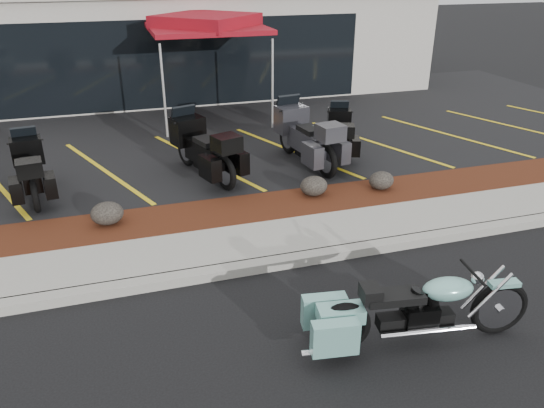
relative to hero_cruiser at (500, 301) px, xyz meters
name	(u,v)px	position (x,y,z in m)	size (l,w,h in m)	color
ground	(277,302)	(-2.48, 1.47, -0.51)	(90.00, 90.00, 0.00)	black
curb	(259,266)	(-2.48, 2.37, -0.43)	(24.00, 0.25, 0.15)	gray
sidewalk	(248,244)	(-2.48, 3.07, -0.43)	(24.00, 1.20, 0.15)	gray
mulch_bed	(231,214)	(-2.48, 4.27, -0.43)	(24.00, 1.20, 0.16)	#35140C
upper_lot	(186,132)	(-2.48, 9.67, -0.43)	(26.00, 9.60, 0.15)	black
dealership_building	(156,31)	(-2.48, 15.94, 1.50)	(18.00, 8.16, 4.00)	#A69F96
boulder_left	(107,213)	(-4.67, 4.37, -0.14)	(0.57, 0.47, 0.40)	black
boulder_mid	(314,186)	(-0.76, 4.47, -0.15)	(0.55, 0.46, 0.39)	black
boulder_right	(381,180)	(0.65, 4.36, -0.16)	(0.51, 0.43, 0.36)	black
hero_cruiser	(500,301)	(0.00, 0.00, 0.00)	(2.87, 0.73, 1.01)	#76B8AE
touring_black_front	(28,155)	(-6.11, 6.79, 0.25)	(2.09, 0.80, 1.21)	black
touring_black_mid	(185,136)	(-2.88, 6.89, 0.33)	(2.36, 0.90, 1.37)	black
touring_grey	(288,124)	(-0.44, 7.00, 0.35)	(2.43, 0.93, 1.41)	#2D2D32
touring_black_rear	(339,123)	(0.94, 7.20, 0.21)	(1.95, 0.74, 1.13)	black
traffic_cone	(193,124)	(-2.34, 9.29, -0.11)	(0.36, 0.36, 0.49)	orange
popup_canopy	(206,24)	(-1.61, 10.59, 2.26)	(3.83, 3.83, 2.88)	silver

